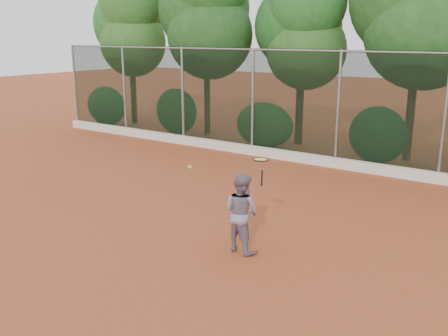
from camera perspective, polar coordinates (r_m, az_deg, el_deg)
The scene contains 7 objects.
ground at distance 9.94m, azimuth -3.32°, elevation -8.21°, with size 80.00×80.00×0.00m, color #A24826.
concrete_curb at distance 15.55m, azimuth 12.31°, elevation 0.64°, with size 24.00×0.20×0.30m, color silver.
tennis_player at distance 9.21m, azimuth 2.00°, elevation -5.12°, with size 0.73×0.57×1.49m, color gray.
chainlink_fence at distance 15.40m, azimuth 12.93°, elevation 6.95°, with size 24.09×0.09×3.50m.
foliage_backdrop at distance 17.31m, azimuth 14.27°, elevation 16.17°, with size 23.70×3.63×7.55m.
tennis_racket at distance 8.70m, azimuth 4.22°, elevation 0.72°, with size 0.32×0.32×0.51m.
tennis_ball_in_flight at distance 8.92m, azimuth -3.92°, elevation 0.10°, with size 0.07×0.07×0.07m.
Camera 1 is at (5.66, -7.17, 3.91)m, focal length 40.00 mm.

